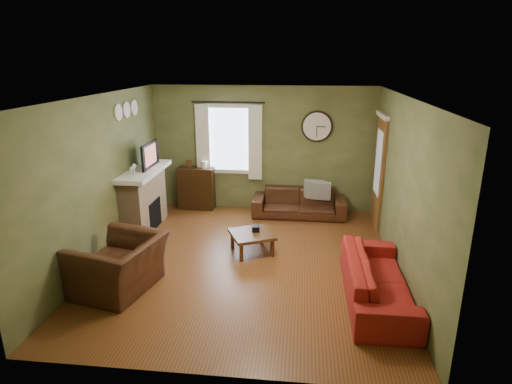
# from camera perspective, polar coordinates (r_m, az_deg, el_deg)

# --- Properties ---
(floor) EXTENTS (4.60, 5.20, 0.00)m
(floor) POSITION_cam_1_polar(r_m,az_deg,el_deg) (6.96, -1.20, -9.25)
(floor) COLOR brown
(floor) RESTS_ON ground
(ceiling) EXTENTS (4.60, 5.20, 0.00)m
(ceiling) POSITION_cam_1_polar(r_m,az_deg,el_deg) (6.24, -1.35, 12.62)
(ceiling) COLOR white
(ceiling) RESTS_ON ground
(wall_left) EXTENTS (0.00, 5.20, 2.60)m
(wall_left) POSITION_cam_1_polar(r_m,az_deg,el_deg) (7.15, -19.89, 1.59)
(wall_left) COLOR #5E6639
(wall_left) RESTS_ON ground
(wall_right) EXTENTS (0.00, 5.20, 2.60)m
(wall_right) POSITION_cam_1_polar(r_m,az_deg,el_deg) (6.59, 18.97, 0.40)
(wall_right) COLOR #5E6639
(wall_right) RESTS_ON ground
(wall_back) EXTENTS (4.60, 0.00, 2.60)m
(wall_back) POSITION_cam_1_polar(r_m,az_deg,el_deg) (8.98, 0.92, 5.74)
(wall_back) COLOR #5E6639
(wall_back) RESTS_ON ground
(wall_front) EXTENTS (4.60, 0.00, 2.60)m
(wall_front) POSITION_cam_1_polar(r_m,az_deg,el_deg) (4.09, -6.15, -9.21)
(wall_front) COLOR #5E6639
(wall_front) RESTS_ON ground
(fireplace) EXTENTS (0.40, 1.40, 1.10)m
(fireplace) POSITION_cam_1_polar(r_m,az_deg,el_deg) (8.28, -14.71, -1.24)
(fireplace) COLOR tan
(fireplace) RESTS_ON floor
(firebox) EXTENTS (0.04, 0.60, 0.55)m
(firebox) POSITION_cam_1_polar(r_m,az_deg,el_deg) (8.30, -13.35, -2.93)
(firebox) COLOR black
(firebox) RESTS_ON fireplace
(mantel) EXTENTS (0.58, 1.60, 0.08)m
(mantel) POSITION_cam_1_polar(r_m,az_deg,el_deg) (8.11, -14.83, 2.70)
(mantel) COLOR white
(mantel) RESTS_ON fireplace
(tv) EXTENTS (0.08, 0.60, 0.35)m
(tv) POSITION_cam_1_polar(r_m,az_deg,el_deg) (8.19, -14.45, 4.41)
(tv) COLOR black
(tv) RESTS_ON mantel
(tv_screen) EXTENTS (0.02, 0.62, 0.36)m
(tv_screen) POSITION_cam_1_polar(r_m,az_deg,el_deg) (8.15, -13.95, 4.79)
(tv_screen) COLOR #994C3F
(tv_screen) RESTS_ON mantel
(medallion_left) EXTENTS (0.28, 0.28, 0.03)m
(medallion_left) POSITION_cam_1_polar(r_m,az_deg,el_deg) (7.67, -17.90, 10.08)
(medallion_left) COLOR white
(medallion_left) RESTS_ON wall_left
(medallion_mid) EXTENTS (0.28, 0.28, 0.03)m
(medallion_mid) POSITION_cam_1_polar(r_m,az_deg,el_deg) (7.99, -16.88, 10.44)
(medallion_mid) COLOR white
(medallion_mid) RESTS_ON wall_left
(medallion_right) EXTENTS (0.28, 0.28, 0.03)m
(medallion_right) POSITION_cam_1_polar(r_m,az_deg,el_deg) (8.31, -15.95, 10.76)
(medallion_right) COLOR white
(medallion_right) RESTS_ON wall_left
(window_pane) EXTENTS (1.00, 0.02, 1.30)m
(window_pane) POSITION_cam_1_polar(r_m,az_deg,el_deg) (9.02, -3.55, 7.05)
(window_pane) COLOR silver
(window_pane) RESTS_ON wall_back
(curtain_rod) EXTENTS (0.03, 0.03, 1.50)m
(curtain_rod) POSITION_cam_1_polar(r_m,az_deg,el_deg) (8.81, -3.75, 11.86)
(curtain_rod) COLOR black
(curtain_rod) RESTS_ON wall_back
(curtain_left) EXTENTS (0.28, 0.04, 1.55)m
(curtain_left) POSITION_cam_1_polar(r_m,az_deg,el_deg) (9.04, -7.11, 6.65)
(curtain_left) COLOR white
(curtain_left) RESTS_ON wall_back
(curtain_right) EXTENTS (0.28, 0.04, 1.55)m
(curtain_right) POSITION_cam_1_polar(r_m,az_deg,el_deg) (8.85, -0.12, 6.56)
(curtain_right) COLOR white
(curtain_right) RESTS_ON wall_back
(wall_clock) EXTENTS (0.64, 0.06, 0.64)m
(wall_clock) POSITION_cam_1_polar(r_m,az_deg,el_deg) (8.81, 8.13, 8.64)
(wall_clock) COLOR white
(wall_clock) RESTS_ON wall_back
(door) EXTENTS (0.05, 0.90, 2.10)m
(door) POSITION_cam_1_polar(r_m,az_deg,el_deg) (8.40, 16.03, 2.46)
(door) COLOR brown
(door) RESTS_ON floor
(bookshelf) EXTENTS (0.76, 0.32, 0.90)m
(bookshelf) POSITION_cam_1_polar(r_m,az_deg,el_deg) (9.26, -7.95, 0.51)
(bookshelf) COLOR black
(bookshelf) RESTS_ON floor
(book) EXTENTS (0.24, 0.29, 0.02)m
(book) POSITION_cam_1_polar(r_m,az_deg,el_deg) (9.33, -7.21, 3.91)
(book) COLOR #4B2C16
(book) RESTS_ON bookshelf
(sofa_brown) EXTENTS (1.89, 0.74, 0.55)m
(sofa_brown) POSITION_cam_1_polar(r_m,az_deg,el_deg) (8.84, 5.76, -1.43)
(sofa_brown) COLOR #391E11
(sofa_brown) RESTS_ON floor
(pillow_left) EXTENTS (0.38, 0.15, 0.37)m
(pillow_left) POSITION_cam_1_polar(r_m,az_deg,el_deg) (8.78, 8.72, 0.19)
(pillow_left) COLOR gray
(pillow_left) RESTS_ON sofa_brown
(pillow_right) EXTENTS (0.41, 0.20, 0.40)m
(pillow_right) POSITION_cam_1_polar(r_m,az_deg,el_deg) (8.84, 7.73, 0.36)
(pillow_right) COLOR gray
(pillow_right) RESTS_ON sofa_brown
(sofa_red) EXTENTS (0.80, 2.05, 0.60)m
(sofa_red) POSITION_cam_1_polar(r_m,az_deg,el_deg) (6.05, 15.86, -11.13)
(sofa_red) COLOR maroon
(sofa_red) RESTS_ON floor
(armchair) EXTENTS (1.25, 1.36, 0.75)m
(armchair) POSITION_cam_1_polar(r_m,az_deg,el_deg) (6.32, -17.77, -9.24)
(armchair) COLOR #391E11
(armchair) RESTS_ON floor
(coffee_table) EXTENTS (0.88, 0.88, 0.35)m
(coffee_table) POSITION_cam_1_polar(r_m,az_deg,el_deg) (7.19, -0.55, -6.77)
(coffee_table) COLOR #4B2C16
(coffee_table) RESTS_ON floor
(tissue_box) EXTENTS (0.14, 0.14, 0.10)m
(tissue_box) POSITION_cam_1_polar(r_m,az_deg,el_deg) (7.16, -0.05, -4.90)
(tissue_box) COLOR black
(tissue_box) RESTS_ON coffee_table
(wine_glass_a) EXTENTS (0.06, 0.06, 0.18)m
(wine_glass_a) POSITION_cam_1_polar(r_m,az_deg,el_deg) (7.58, -16.22, 2.59)
(wine_glass_a) COLOR white
(wine_glass_a) RESTS_ON mantel
(wine_glass_b) EXTENTS (0.07, 0.07, 0.20)m
(wine_glass_b) POSITION_cam_1_polar(r_m,az_deg,el_deg) (7.68, -15.90, 2.90)
(wine_glass_b) COLOR white
(wine_glass_b) RESTS_ON mantel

